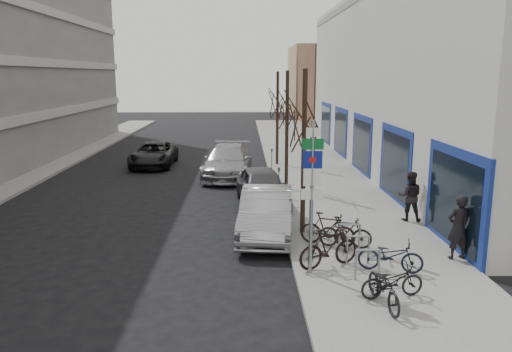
{
  "coord_description": "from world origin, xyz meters",
  "views": [
    {
      "loc": [
        0.67,
        -12.44,
        5.32
      ],
      "look_at": [
        1.06,
        3.83,
        2.0
      ],
      "focal_mm": 35.0,
      "sensor_mm": 36.0,
      "label": 1
    }
  ],
  "objects_px": {
    "tree_mid": "(287,102)",
    "bike_far_inner": "(328,229)",
    "bike_mid_curb": "(391,253)",
    "highway_sign_pole": "(312,188)",
    "parked_car_back": "(228,161)",
    "meter_mid": "(279,179)",
    "lane_car": "(154,154)",
    "bike_near_left": "(384,284)",
    "bike_rack": "(358,246)",
    "tree_far": "(278,96)",
    "bike_near_right": "(329,247)",
    "parked_car_mid": "(262,187)",
    "bike_mid_inner": "(345,232)",
    "parked_car_front": "(266,213)",
    "meter_back": "(272,158)",
    "meter_front": "(291,214)",
    "pedestrian_near": "(458,227)",
    "pedestrian_far": "(410,196)",
    "bike_far_curb": "(392,278)",
    "tree_near": "(305,113)"
  },
  "relations": [
    {
      "from": "bike_near_left",
      "to": "bike_mid_curb",
      "type": "xyz_separation_m",
      "value": [
        0.73,
        2.02,
        0.0
      ]
    },
    {
      "from": "tree_near",
      "to": "bike_far_curb",
      "type": "distance_m",
      "value": 6.32
    },
    {
      "from": "bike_mid_curb",
      "to": "bike_far_inner",
      "type": "distance_m",
      "value": 2.5
    },
    {
      "from": "bike_near_right",
      "to": "bike_mid_curb",
      "type": "distance_m",
      "value": 1.63
    },
    {
      "from": "tree_mid",
      "to": "bike_far_inner",
      "type": "height_order",
      "value": "tree_mid"
    },
    {
      "from": "tree_near",
      "to": "lane_car",
      "type": "xyz_separation_m",
      "value": [
        -7.28,
        13.27,
        -3.4
      ]
    },
    {
      "from": "highway_sign_pole",
      "to": "pedestrian_near",
      "type": "height_order",
      "value": "highway_sign_pole"
    },
    {
      "from": "bike_mid_inner",
      "to": "lane_car",
      "type": "relative_size",
      "value": 0.32
    },
    {
      "from": "bike_far_curb",
      "to": "parked_car_back",
      "type": "height_order",
      "value": "parked_car_back"
    },
    {
      "from": "bike_mid_curb",
      "to": "bike_rack",
      "type": "bearing_deg",
      "value": 69.58
    },
    {
      "from": "tree_mid",
      "to": "parked_car_back",
      "type": "relative_size",
      "value": 0.96
    },
    {
      "from": "bike_mid_curb",
      "to": "pedestrian_near",
      "type": "xyz_separation_m",
      "value": [
        2.17,
        0.9,
        0.42
      ]
    },
    {
      "from": "tree_near",
      "to": "bike_far_curb",
      "type": "height_order",
      "value": "tree_near"
    },
    {
      "from": "pedestrian_near",
      "to": "pedestrian_far",
      "type": "distance_m",
      "value": 3.83
    },
    {
      "from": "tree_near",
      "to": "pedestrian_far",
      "type": "relative_size",
      "value": 3.02
    },
    {
      "from": "bike_mid_curb",
      "to": "highway_sign_pole",
      "type": "bearing_deg",
      "value": 107.68
    },
    {
      "from": "tree_far",
      "to": "parked_car_front",
      "type": "relative_size",
      "value": 1.15
    },
    {
      "from": "bike_near_right",
      "to": "highway_sign_pole",
      "type": "bearing_deg",
      "value": 100.82
    },
    {
      "from": "tree_far",
      "to": "meter_front",
      "type": "bearing_deg",
      "value": -91.91
    },
    {
      "from": "meter_back",
      "to": "parked_car_back",
      "type": "bearing_deg",
      "value": -166.95
    },
    {
      "from": "tree_far",
      "to": "meter_back",
      "type": "bearing_deg",
      "value": -100.2
    },
    {
      "from": "tree_far",
      "to": "bike_near_right",
      "type": "distance_m",
      "value": 16.48
    },
    {
      "from": "bike_far_inner",
      "to": "parked_car_back",
      "type": "distance_m",
      "value": 11.81
    },
    {
      "from": "lane_car",
      "to": "bike_mid_curb",
      "type": "bearing_deg",
      "value": -60.68
    },
    {
      "from": "bike_mid_curb",
      "to": "lane_car",
      "type": "height_order",
      "value": "lane_car"
    },
    {
      "from": "meter_front",
      "to": "meter_mid",
      "type": "relative_size",
      "value": 1.0
    },
    {
      "from": "bike_near_right",
      "to": "parked_car_mid",
      "type": "height_order",
      "value": "parked_car_mid"
    },
    {
      "from": "bike_far_curb",
      "to": "bike_rack",
      "type": "bearing_deg",
      "value": -2.76
    },
    {
      "from": "meter_front",
      "to": "parked_car_mid",
      "type": "bearing_deg",
      "value": 99.2
    },
    {
      "from": "highway_sign_pole",
      "to": "meter_mid",
      "type": "height_order",
      "value": "highway_sign_pole"
    },
    {
      "from": "bike_rack",
      "to": "bike_mid_inner",
      "type": "height_order",
      "value": "bike_mid_inner"
    },
    {
      "from": "meter_front",
      "to": "bike_far_curb",
      "type": "distance_m",
      "value": 4.97
    },
    {
      "from": "bike_rack",
      "to": "tree_far",
      "type": "height_order",
      "value": "tree_far"
    },
    {
      "from": "tree_mid",
      "to": "meter_mid",
      "type": "height_order",
      "value": "tree_mid"
    },
    {
      "from": "bike_rack",
      "to": "pedestrian_near",
      "type": "distance_m",
      "value": 2.97
    },
    {
      "from": "parked_car_front",
      "to": "parked_car_mid",
      "type": "bearing_deg",
      "value": 95.11
    },
    {
      "from": "bike_far_curb",
      "to": "parked_car_mid",
      "type": "height_order",
      "value": "parked_car_mid"
    },
    {
      "from": "highway_sign_pole",
      "to": "bike_far_inner",
      "type": "xyz_separation_m",
      "value": [
        0.82,
        2.17,
        -1.78
      ]
    },
    {
      "from": "tree_near",
      "to": "meter_back",
      "type": "height_order",
      "value": "tree_near"
    },
    {
      "from": "highway_sign_pole",
      "to": "parked_car_back",
      "type": "xyz_separation_m",
      "value": [
        -2.6,
        13.47,
        -1.63
      ]
    },
    {
      "from": "meter_back",
      "to": "bike_mid_inner",
      "type": "relative_size",
      "value": 0.78
    },
    {
      "from": "meter_front",
      "to": "bike_near_left",
      "type": "xyz_separation_m",
      "value": [
        1.67,
        -4.98,
        -0.25
      ]
    },
    {
      "from": "tree_mid",
      "to": "meter_back",
      "type": "distance_m",
      "value": 5.13
    },
    {
      "from": "parked_car_mid",
      "to": "lane_car",
      "type": "relative_size",
      "value": 0.91
    },
    {
      "from": "highway_sign_pole",
      "to": "bike_far_inner",
      "type": "bearing_deg",
      "value": 69.29
    },
    {
      "from": "tree_mid",
      "to": "meter_front",
      "type": "relative_size",
      "value": 4.33
    },
    {
      "from": "bike_near_left",
      "to": "bike_mid_inner",
      "type": "xyz_separation_m",
      "value": [
        -0.11,
        3.9,
        -0.03
      ]
    },
    {
      "from": "highway_sign_pole",
      "to": "tree_near",
      "type": "bearing_deg",
      "value": 86.74
    },
    {
      "from": "bike_near_left",
      "to": "bike_mid_inner",
      "type": "bearing_deg",
      "value": 83.73
    },
    {
      "from": "tree_far",
      "to": "pedestrian_near",
      "type": "distance_m",
      "value": 16.37
    }
  ]
}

